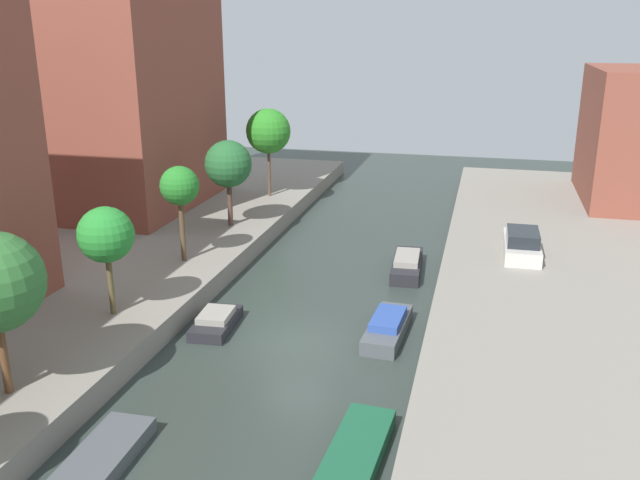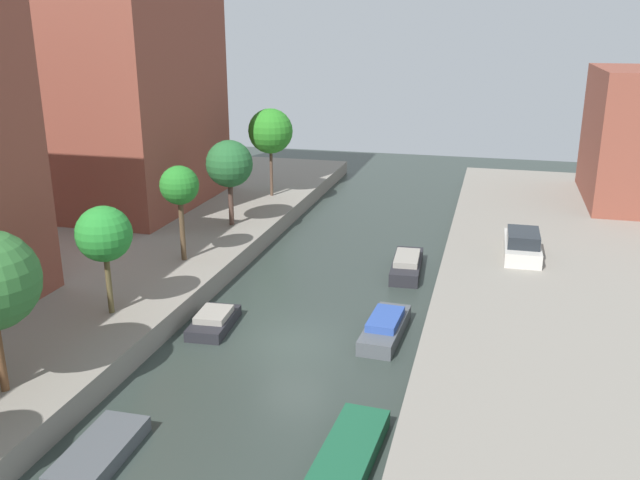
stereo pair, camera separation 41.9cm
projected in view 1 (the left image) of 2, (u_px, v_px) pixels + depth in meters
ground_plane at (297, 344)px, 26.72m from camera, size 84.00×84.00×0.00m
apartment_tower_far at (107, 34)px, 40.60m from camera, size 10.00×12.00×21.03m
street_tree_2 at (106, 235)px, 26.07m from camera, size 2.20×2.20×4.42m
street_tree_3 at (180, 187)px, 32.07m from camera, size 1.88×1.88×4.70m
street_tree_4 at (228, 164)px, 37.91m from camera, size 2.66×2.66×4.92m
street_tree_5 at (268, 131)px, 44.35m from camera, size 2.95×2.95×5.85m
parked_car at (522, 244)px, 33.81m from camera, size 1.78×4.42×1.33m
moored_boat_left_1 at (106, 453)px, 19.49m from camera, size 1.61×3.48×0.48m
moored_boat_left_2 at (216, 321)px, 27.98m from camera, size 1.68×3.16×0.73m
moored_boat_right_2 at (355, 455)px, 19.39m from camera, size 1.73×4.65×0.52m
moored_boat_right_3 at (388, 327)px, 27.29m from camera, size 1.57×4.23×0.91m
moored_boat_right_4 at (407, 264)px, 34.37m from camera, size 1.65×4.57×0.93m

